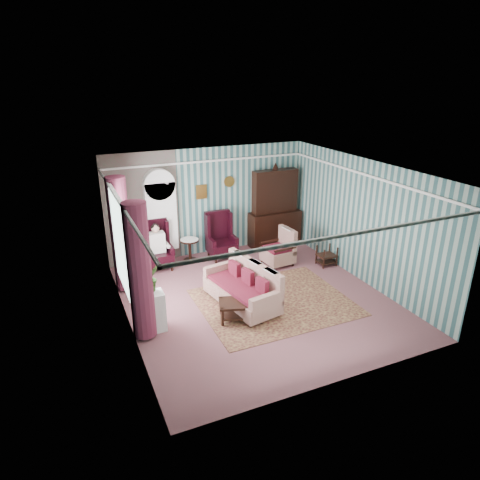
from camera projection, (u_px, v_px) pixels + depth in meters
name	position (u px, v px, depth m)	size (l,w,h in m)	color
floor	(256.00, 299.00, 9.50)	(6.00, 6.00, 0.00)	#854D52
room_shell	(226.00, 214.00, 8.69)	(5.53, 6.02, 2.91)	#325B5C
bookcase	(162.00, 221.00, 11.01)	(0.80, 0.28, 2.24)	white
dresser_hutch	(275.00, 206.00, 12.10)	(1.50, 0.56, 2.36)	black
wingback_left	(157.00, 246.00, 10.76)	(0.76, 0.80, 1.25)	black
wingback_right	(222.00, 236.00, 11.42)	(0.76, 0.80, 1.25)	black
seated_woman	(157.00, 247.00, 10.78)	(0.44, 0.40, 1.18)	white
round_side_table	(190.00, 250.00, 11.35)	(0.50, 0.50, 0.60)	black
nest_table	(327.00, 255.00, 11.09)	(0.45, 0.38, 0.54)	black
plant_stand	(150.00, 312.00, 8.20)	(0.55, 0.35, 0.80)	silver
rug	(274.00, 302.00, 9.35)	(3.20, 2.60, 0.01)	#541C25
sofa	(241.00, 283.00, 9.08)	(1.90, 1.04, 1.03)	beige
floral_armchair	(278.00, 248.00, 11.06)	(0.78, 0.83, 0.94)	beige
coffee_table	(241.00, 311.00, 8.64)	(0.87, 0.53, 0.40)	black
potted_plant_a	(146.00, 288.00, 7.83)	(0.38, 0.33, 0.42)	#19521C
potted_plant_b	(152.00, 278.00, 8.08)	(0.29, 0.23, 0.52)	#184C17
potted_plant_c	(143.00, 286.00, 7.96)	(0.20, 0.20, 0.35)	#204816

